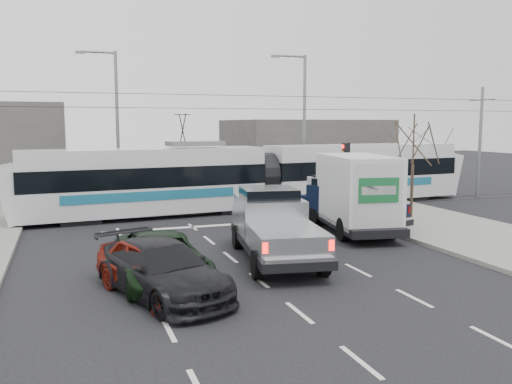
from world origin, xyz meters
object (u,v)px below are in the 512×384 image
object	(u,v)px
street_lamp_far	(114,117)
tram	(263,176)
bare_tree	(413,144)
red_car	(157,267)
traffic_signal	(347,162)
silver_pickup	(273,225)
dark_car	(162,269)
navy_pickup	(347,204)
box_truck	(352,194)
green_car	(161,259)
street_lamp_near	(302,117)

from	to	relation	value
street_lamp_far	tram	world-z (taller)	street_lamp_far
bare_tree	red_car	distance (m)	14.08
traffic_signal	street_lamp_far	xyz separation A→B (m)	(-10.66, 9.50, 2.37)
silver_pickup	street_lamp_far	bearing A→B (deg)	112.36
silver_pickup	red_car	bearing A→B (deg)	-138.94
tram	dark_car	distance (m)	15.67
navy_pickup	traffic_signal	bearing A→B (deg)	42.87
box_truck	navy_pickup	size ratio (longest dim) A/B	1.27
silver_pickup	green_car	distance (m)	4.57
bare_tree	tram	world-z (taller)	tram
tram	silver_pickup	distance (m)	11.09
street_lamp_far	dark_car	world-z (taller)	street_lamp_far
silver_pickup	street_lamp_near	bearing A→B (deg)	71.52
tram	navy_pickup	bearing A→B (deg)	-80.40
silver_pickup	bare_tree	bearing A→B (deg)	30.23
bare_tree	traffic_signal	size ratio (longest dim) A/B	1.39
dark_car	tram	bearing A→B (deg)	41.30
traffic_signal	street_lamp_far	bearing A→B (deg)	138.28
navy_pickup	green_car	world-z (taller)	navy_pickup
street_lamp_near	tram	xyz separation A→B (m)	(-4.12, -4.03, -3.28)
bare_tree	dark_car	bearing A→B (deg)	-153.91
street_lamp_near	silver_pickup	size ratio (longest dim) A/B	1.31
street_lamp_near	box_truck	size ratio (longest dim) A/B	1.28
silver_pickup	navy_pickup	world-z (taller)	silver_pickup
navy_pickup	dark_car	bearing A→B (deg)	-162.62
street_lamp_near	navy_pickup	size ratio (longest dim) A/B	1.62
box_truck	red_car	size ratio (longest dim) A/B	1.50
bare_tree	navy_pickup	bearing A→B (deg)	159.82
bare_tree	street_lamp_near	world-z (taller)	street_lamp_near
box_truck	red_car	world-z (taller)	box_truck
traffic_signal	green_car	distance (m)	14.15
silver_pickup	red_car	size ratio (longest dim) A/B	1.46
dark_car	navy_pickup	bearing A→B (deg)	17.93
traffic_signal	silver_pickup	bearing A→B (deg)	-133.77
street_lamp_near	green_car	xyz separation A→B (m)	(-11.82, -16.20, -4.39)
tram	red_car	distance (m)	15.62
navy_pickup	dark_car	size ratio (longest dim) A/B	1.07
street_lamp_near	street_lamp_far	bearing A→B (deg)	170.13
navy_pickup	tram	bearing A→B (deg)	85.60
tram	dark_car	world-z (taller)	tram
silver_pickup	traffic_signal	bearing A→B (deg)	55.31
traffic_signal	red_car	xyz separation A→B (m)	(-11.30, -9.89, -1.94)
traffic_signal	tram	world-z (taller)	tram
tram	green_car	size ratio (longest dim) A/B	4.89
street_lamp_near	bare_tree	bearing A→B (deg)	-88.58
traffic_signal	red_car	bearing A→B (deg)	-138.81
street_lamp_far	red_car	size ratio (longest dim) A/B	1.92
green_car	street_lamp_far	bearing A→B (deg)	88.56
bare_tree	red_car	xyz separation A→B (m)	(-12.43, -5.89, -2.99)
bare_tree	street_lamp_far	xyz separation A→B (m)	(-11.79, 13.50, 1.32)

